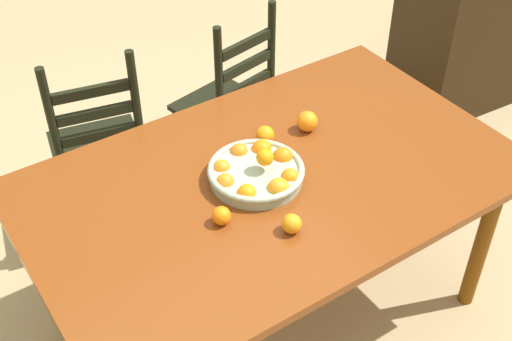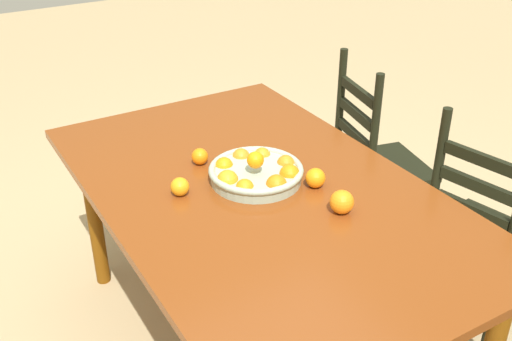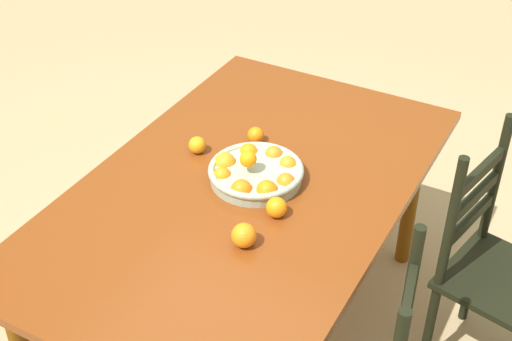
{
  "view_description": "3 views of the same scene",
  "coord_description": "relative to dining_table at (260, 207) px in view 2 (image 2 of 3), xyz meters",
  "views": [
    {
      "loc": [
        -1.05,
        -1.47,
        2.31
      ],
      "look_at": [
        -0.06,
        0.02,
        0.8
      ],
      "focal_mm": 47.41,
      "sensor_mm": 36.0,
      "label": 1
    },
    {
      "loc": [
        1.57,
        -0.95,
        1.86
      ],
      "look_at": [
        -0.06,
        0.02,
        0.8
      ],
      "focal_mm": 42.88,
      "sensor_mm": 36.0,
      "label": 2
    },
    {
      "loc": [
        1.74,
        1.0,
        2.27
      ],
      "look_at": [
        -0.06,
        0.02,
        0.8
      ],
      "focal_mm": 50.25,
      "sensor_mm": 36.0,
      "label": 3
    }
  ],
  "objects": [
    {
      "name": "chair_by_cabinet",
      "position": [
        0.33,
        0.82,
        -0.23
      ],
      "size": [
        0.45,
        0.45,
        0.99
      ],
      "rotation": [
        0.0,
        0.0,
        3.35
      ],
      "color": "black",
      "rests_on": "ground"
    },
    {
      "name": "chair_near_window",
      "position": [
        -0.33,
        0.84,
        -0.22
      ],
      "size": [
        0.47,
        0.47,
        1.0
      ],
      "rotation": [
        0.0,
        0.0,
        2.93
      ],
      "color": "black",
      "rests_on": "ground"
    },
    {
      "name": "dining_table",
      "position": [
        0.0,
        0.0,
        0.0
      ],
      "size": [
        1.73,
        1.06,
        0.76
      ],
      "color": "brown",
      "rests_on": "ground"
    },
    {
      "name": "orange_loose_2",
      "position": [
        0.09,
        0.17,
        0.11
      ],
      "size": [
        0.07,
        0.07,
        0.07
      ],
      "primitive_type": "sphere",
      "color": "orange",
      "rests_on": "dining_table"
    },
    {
      "name": "orange_loose_0",
      "position": [
        -0.1,
        -0.26,
        0.11
      ],
      "size": [
        0.06,
        0.06,
        0.06
      ],
      "primitive_type": "sphere",
      "color": "orange",
      "rests_on": "dining_table"
    },
    {
      "name": "orange_loose_1",
      "position": [
        -0.27,
        -0.1,
        0.11
      ],
      "size": [
        0.06,
        0.06,
        0.06
      ],
      "primitive_type": "sphere",
      "color": "orange",
      "rests_on": "dining_table"
    },
    {
      "name": "orange_loose_3",
      "position": [
        0.27,
        0.15,
        0.12
      ],
      "size": [
        0.08,
        0.08,
        0.08
      ],
      "primitive_type": "sphere",
      "color": "orange",
      "rests_on": "dining_table"
    },
    {
      "name": "fruit_bowl",
      "position": [
        -0.05,
        0.02,
        0.11
      ],
      "size": [
        0.34,
        0.34,
        0.13
      ],
      "color": "#96A891",
      "rests_on": "dining_table"
    }
  ]
}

